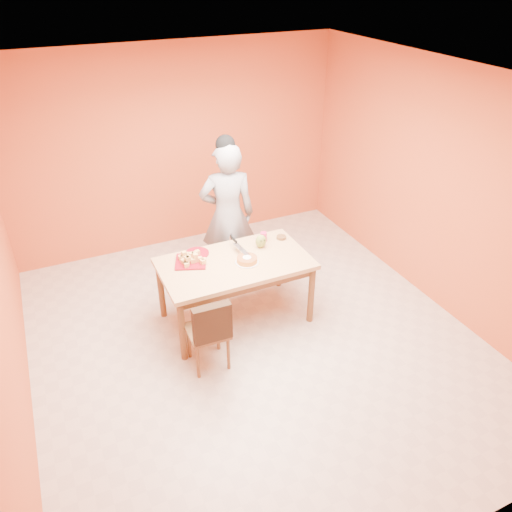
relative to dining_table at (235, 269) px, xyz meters
name	(u,v)px	position (x,y,z in m)	size (l,w,h in m)	color
floor	(255,341)	(0.03, -0.45, -0.67)	(5.00, 5.00, 0.00)	#BFB3A3
ceiling	(255,82)	(0.03, -0.45, 2.03)	(5.00, 5.00, 0.00)	white
wall_back	(177,149)	(0.03, 2.05, 0.68)	(4.50, 4.50, 0.00)	#C3532D
wall_right	(441,190)	(2.28, -0.45, 0.68)	(5.00, 5.00, 0.00)	#C3532D
dining_table	(235,269)	(0.00, 0.00, 0.00)	(1.60, 0.90, 0.76)	tan
dining_chair	(208,330)	(-0.53, -0.57, -0.23)	(0.40, 0.46, 0.85)	brown
pastry_pile	(190,257)	(-0.43, 0.18, 0.16)	(0.29, 0.29, 0.09)	#E5B262
person	(228,215)	(0.24, 0.78, 0.24)	(0.66, 0.43, 1.80)	gray
pastry_platter	(191,262)	(-0.43, 0.18, 0.10)	(0.32, 0.32, 0.02)	maroon
red_dinner_plate	(197,253)	(-0.31, 0.32, 0.10)	(0.26, 0.26, 0.02)	maroon
white_cake_plate	(247,262)	(0.11, -0.07, 0.10)	(0.25, 0.25, 0.01)	white
sponge_cake	(247,260)	(0.11, -0.07, 0.13)	(0.22, 0.22, 0.05)	gold
cake_server	(241,249)	(0.12, 0.11, 0.16)	(0.06, 0.29, 0.01)	silver
egg_ornament	(261,241)	(0.38, 0.16, 0.17)	(0.12, 0.10, 0.16)	olive
magenta_glass	(264,237)	(0.47, 0.28, 0.15)	(0.07, 0.07, 0.11)	#CD1E55
checker_tin	(281,237)	(0.68, 0.24, 0.11)	(0.11, 0.11, 0.03)	#38230F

